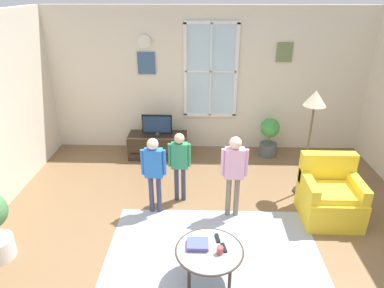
# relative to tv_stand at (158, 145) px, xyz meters

# --- Properties ---
(ground_plane) EXTENTS (6.52, 6.85, 0.02)m
(ground_plane) POSITION_rel_tv_stand_xyz_m (0.92, -2.66, -0.23)
(ground_plane) COLOR brown
(back_wall) EXTENTS (5.92, 0.17, 2.68)m
(back_wall) POSITION_rel_tv_stand_xyz_m (0.92, 0.52, 1.12)
(back_wall) COLOR beige
(back_wall) RESTS_ON ground_plane
(area_rug) EXTENTS (2.59, 2.12, 0.01)m
(area_rug) POSITION_rel_tv_stand_xyz_m (0.98, -2.82, -0.22)
(area_rug) COLOR #999EAD
(area_rug) RESTS_ON ground_plane
(tv_stand) EXTENTS (1.08, 0.47, 0.45)m
(tv_stand) POSITION_rel_tv_stand_xyz_m (0.00, 0.00, 0.00)
(tv_stand) COLOR #2D2319
(tv_stand) RESTS_ON ground_plane
(television) EXTENTS (0.55, 0.08, 0.38)m
(television) POSITION_rel_tv_stand_xyz_m (0.00, -0.00, 0.43)
(television) COLOR #4C4C4C
(television) RESTS_ON tv_stand
(armchair) EXTENTS (0.76, 0.74, 0.87)m
(armchair) POSITION_rel_tv_stand_xyz_m (2.59, -1.84, 0.10)
(armchair) COLOR yellow
(armchair) RESTS_ON ground_plane
(coffee_table) EXTENTS (0.73, 0.73, 0.44)m
(coffee_table) POSITION_rel_tv_stand_xyz_m (0.91, -3.06, 0.18)
(coffee_table) COLOR #99B2B7
(coffee_table) RESTS_ON ground_plane
(book_stack) EXTENTS (0.24, 0.19, 0.05)m
(book_stack) POSITION_rel_tv_stand_xyz_m (0.79, -3.01, 0.24)
(book_stack) COLOR #BF60B4
(book_stack) RESTS_ON coffee_table
(cup) EXTENTS (0.07, 0.07, 0.09)m
(cup) POSITION_rel_tv_stand_xyz_m (1.02, -3.11, 0.25)
(cup) COLOR #BF3F3F
(cup) RESTS_ON coffee_table
(remote_near_books) EXTENTS (0.06, 0.14, 0.02)m
(remote_near_books) POSITION_rel_tv_stand_xyz_m (1.00, -2.88, 0.22)
(remote_near_books) COLOR black
(remote_near_books) RESTS_ON coffee_table
(remote_near_cup) EXTENTS (0.07, 0.15, 0.02)m
(remote_near_cup) POSITION_rel_tv_stand_xyz_m (1.07, -3.03, 0.22)
(remote_near_cup) COLOR black
(remote_near_cup) RESTS_ON coffee_table
(person_blue_shirt) EXTENTS (0.34, 0.16, 1.14)m
(person_blue_shirt) POSITION_rel_tv_stand_xyz_m (0.17, -1.78, 0.49)
(person_blue_shirt) COLOR #333851
(person_blue_shirt) RESTS_ON ground_plane
(person_pink_shirt) EXTENTS (0.36, 0.16, 1.20)m
(person_pink_shirt) POSITION_rel_tv_stand_xyz_m (1.26, -1.83, 0.53)
(person_pink_shirt) COLOR #726656
(person_pink_shirt) RESTS_ON ground_plane
(person_green_shirt) EXTENTS (0.33, 0.15, 1.09)m
(person_green_shirt) POSITION_rel_tv_stand_xyz_m (0.50, -1.48, 0.46)
(person_green_shirt) COLOR #333851
(person_green_shirt) RESTS_ON ground_plane
(potted_plant_by_window) EXTENTS (0.36, 0.36, 0.74)m
(potted_plant_by_window) POSITION_rel_tv_stand_xyz_m (2.09, 0.10, 0.18)
(potted_plant_by_window) COLOR #4C565B
(potted_plant_by_window) RESTS_ON ground_plane
(floor_lamp) EXTENTS (0.32, 0.32, 1.65)m
(floor_lamp) POSITION_rel_tv_stand_xyz_m (2.41, -1.20, 1.15)
(floor_lamp) COLOR black
(floor_lamp) RESTS_ON ground_plane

